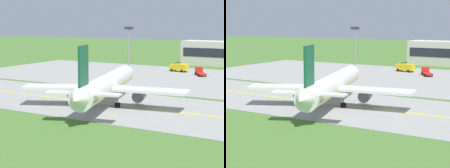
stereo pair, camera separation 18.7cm
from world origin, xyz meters
TOP-DOWN VIEW (x-y plane):
  - ground_plane at (0.00, 0.00)m, footprint 500.00×500.00m
  - taxiway_strip at (0.00, 0.00)m, footprint 240.00×28.00m
  - apron_pad at (10.00, 42.00)m, footprint 140.00×52.00m
  - taxiway_centreline at (0.00, 0.00)m, footprint 220.00×0.60m
  - airplane_lead at (5.39, -1.35)m, footprint 31.84×38.80m
  - service_truck_baggage at (-2.76, 56.35)m, footprint 6.27×3.18m
  - service_truck_catering at (5.85, 51.52)m, footprint 5.17×6.50m
  - apron_light_mast at (-7.64, 31.51)m, footprint 2.40×0.50m

SIDE VIEW (x-z plane):
  - ground_plane at x=0.00m, z-range 0.00..0.00m
  - taxiway_strip at x=0.00m, z-range 0.00..0.10m
  - apron_pad at x=10.00m, z-range 0.00..0.10m
  - taxiway_centreline at x=0.00m, z-range 0.10..0.11m
  - service_truck_catering at x=5.85m, z-range -0.11..2.48m
  - service_truck_baggage at x=-2.76m, z-range 0.23..2.83m
  - airplane_lead at x=5.39m, z-range -2.22..10.48m
  - apron_light_mast at x=-7.64m, z-range 1.98..16.68m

